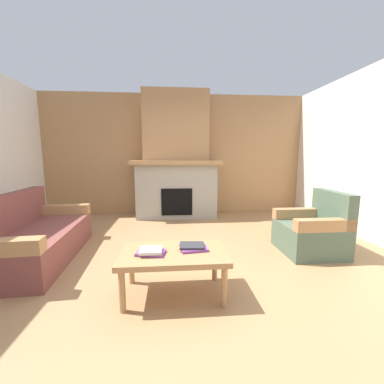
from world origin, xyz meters
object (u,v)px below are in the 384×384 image
at_px(couch, 34,238).
at_px(fireplace, 176,163).
at_px(coffee_table, 174,257).
at_px(armchair, 313,231).

bearing_deg(couch, fireplace, 49.71).
distance_m(couch, coffee_table, 2.01).
bearing_deg(coffee_table, couch, 152.28).
bearing_deg(fireplace, couch, -130.29).
relative_size(couch, armchair, 2.18).
xyz_separation_m(couch, coffee_table, (1.78, -0.94, 0.09)).
height_order(fireplace, armchair, fireplace).
relative_size(armchair, coffee_table, 0.85).
distance_m(couch, armchair, 3.70).
distance_m(fireplace, coffee_table, 3.24).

